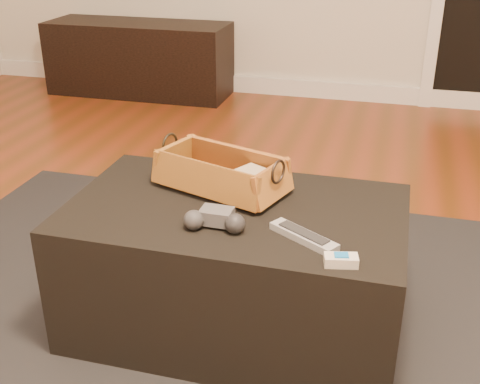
% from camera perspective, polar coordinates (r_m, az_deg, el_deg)
% --- Properties ---
extents(floor, '(5.00, 5.50, 0.01)m').
position_cam_1_polar(floor, '(2.05, -7.47, -12.17)').
color(floor, brown).
rests_on(floor, ground).
extents(baseboard, '(5.00, 0.04, 0.12)m').
position_cam_1_polar(baseboard, '(4.43, 6.01, 9.75)').
color(baseboard, white).
rests_on(baseboard, floor).
extents(media_cabinet, '(1.30, 0.45, 0.51)m').
position_cam_1_polar(media_cabinet, '(4.51, -9.51, 12.38)').
color(media_cabinet, black).
rests_on(media_cabinet, floor).
extents(area_rug, '(2.60, 2.00, 0.01)m').
position_cam_1_polar(area_rug, '(1.97, -0.81, -13.18)').
color(area_rug, black).
rests_on(area_rug, floor).
extents(ottoman, '(1.00, 0.60, 0.42)m').
position_cam_1_polar(ottoman, '(1.89, -0.43, -7.12)').
color(ottoman, black).
rests_on(ottoman, area_rug).
extents(tv_remote, '(0.22, 0.10, 0.02)m').
position_cam_1_polar(tv_remote, '(1.89, -2.56, 1.00)').
color(tv_remote, black).
rests_on(tv_remote, wicker_basket).
extents(cloth_bundle, '(0.14, 0.12, 0.06)m').
position_cam_1_polar(cloth_bundle, '(1.85, 1.51, 1.13)').
color(cloth_bundle, tan).
rests_on(cloth_bundle, wicker_basket).
extents(wicker_basket, '(0.46, 0.33, 0.14)m').
position_cam_1_polar(wicker_basket, '(1.88, -1.79, 1.65)').
color(wicker_basket, '#9C5123').
rests_on(wicker_basket, ottoman).
extents(game_controller, '(0.18, 0.10, 0.06)m').
position_cam_1_polar(game_controller, '(1.65, -2.37, -2.62)').
color(game_controller, '#454548').
rests_on(game_controller, ottoman).
extents(silver_remote, '(0.20, 0.15, 0.02)m').
position_cam_1_polar(silver_remote, '(1.61, 6.05, -4.18)').
color(silver_remote, '#A3A5AA').
rests_on(silver_remote, ottoman).
extents(cream_gadget, '(0.09, 0.06, 0.03)m').
position_cam_1_polar(cream_gadget, '(1.52, 9.55, -6.39)').
color(cream_gadget, beige).
rests_on(cream_gadget, ottoman).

